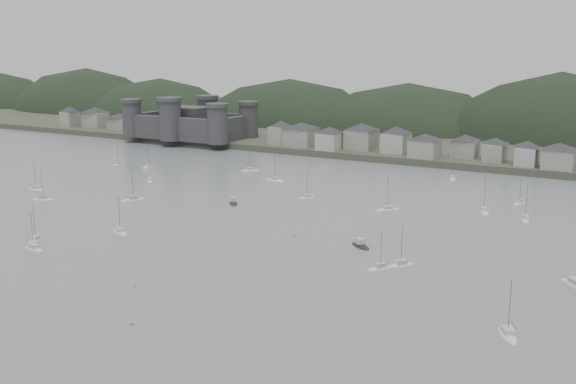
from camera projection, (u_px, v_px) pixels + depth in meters
The scene contains 10 objects.
ground at pixel (118, 283), 144.75m from camera, with size 900.00×900.00×0.00m, color slate.
far_shore_land at pixel (471, 130), 394.58m from camera, with size 900.00×250.00×3.00m, color #383D2D.
forested_ridge at pixel (467, 158), 373.28m from camera, with size 851.55×103.94×102.57m.
castle at pixel (190, 122), 352.98m from camera, with size 66.00×43.00×20.00m.
waterfront_town at pixel (525, 150), 273.85m from camera, with size 451.48×28.46×12.92m.
sailboat_lead at pixel (275, 181), 254.05m from camera, with size 9.16×4.33×12.03m.
moored_fleet at pixel (222, 216), 201.31m from camera, with size 241.96×177.32×12.85m.
motor_launch_near at pixel (361, 246), 170.98m from camera, with size 7.66×6.52×3.80m.
motor_launch_far at pixel (233, 203), 217.49m from camera, with size 6.46×7.00×3.69m.
mooring_buoys at pixel (209, 222), 193.95m from camera, with size 83.79×128.05×0.70m.
Camera 1 is at (100.29, -100.58, 50.57)m, focal length 41.46 mm.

